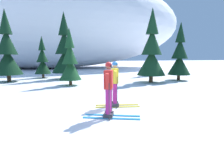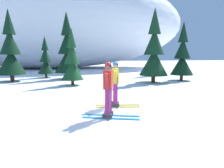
{
  "view_description": "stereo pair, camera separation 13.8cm",
  "coord_description": "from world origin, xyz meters",
  "views": [
    {
      "loc": [
        -1.04,
        -6.68,
        1.92
      ],
      "look_at": [
        0.49,
        -0.14,
        0.95
      ],
      "focal_mm": 32.12,
      "sensor_mm": 36.0,
      "label": 1
    },
    {
      "loc": [
        -0.91,
        -6.71,
        1.92
      ],
      "look_at": [
        0.49,
        -0.14,
        0.95
      ],
      "focal_mm": 32.12,
      "sensor_mm": 36.0,
      "label": 2
    }
  ],
  "objects": [
    {
      "name": "snow_ridge_background",
      "position": [
        -3.73,
        24.33,
        6.78
      ],
      "size": [
        40.82,
        17.29,
        13.56
      ],
      "primitive_type": "ellipsoid",
      "color": "white",
      "rests_on": "ground"
    },
    {
      "name": "pine_tree_far_left",
      "position": [
        -5.07,
        9.19,
        2.17
      ],
      "size": [
        2.01,
        2.01,
        5.2
      ],
      "color": "#47301E",
      "rests_on": "ground"
    },
    {
      "name": "skier_red_jacket",
      "position": [
        0.24,
        -0.78,
        0.89
      ],
      "size": [
        1.8,
        0.98,
        1.72
      ],
      "color": "#2893CC",
      "rests_on": "ground"
    },
    {
      "name": "pine_tree_left",
      "position": [
        -2.9,
        11.27,
        1.48
      ],
      "size": [
        1.37,
        1.37,
        3.54
      ],
      "color": "#47301E",
      "rests_on": "ground"
    },
    {
      "name": "pine_tree_center_right",
      "position": [
        4.88,
        6.48,
        2.15
      ],
      "size": [
        1.99,
        1.99,
        5.15
      ],
      "color": "#47301E",
      "rests_on": "ground"
    },
    {
      "name": "skier_yellow_jacket",
      "position": [
        0.75,
        0.49,
        0.87
      ],
      "size": [
        1.7,
        0.76,
        1.69
      ],
      "color": "gold",
      "rests_on": "ground"
    },
    {
      "name": "pine_tree_right",
      "position": [
        6.85,
        10.84,
        1.54
      ],
      "size": [
        1.42,
        1.42,
        3.68
      ],
      "color": "#47301E",
      "rests_on": "ground"
    },
    {
      "name": "pine_tree_far_right",
      "position": [
        7.45,
        7.08,
        1.84
      ],
      "size": [
        1.7,
        1.7,
        4.4
      ],
      "color": "#47301E",
      "rests_on": "ground"
    },
    {
      "name": "pine_tree_center",
      "position": [
        -0.74,
        6.3,
        1.52
      ],
      "size": [
        1.4,
        1.4,
        3.62
      ],
      "color": "#47301E",
      "rests_on": "ground"
    },
    {
      "name": "ground_plane",
      "position": [
        0.0,
        0.0,
        0.0
      ],
      "size": [
        120.0,
        120.0,
        0.0
      ],
      "primitive_type": "plane",
      "color": "white"
    },
    {
      "name": "pine_tree_center_left",
      "position": [
        -1.05,
        9.89,
        2.22
      ],
      "size": [
        2.05,
        2.05,
        5.32
      ],
      "color": "#47301E",
      "rests_on": "ground"
    }
  ]
}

